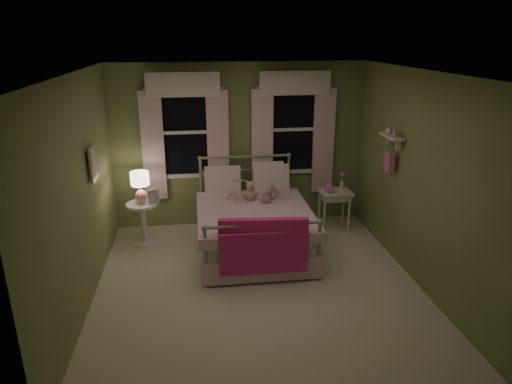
{
  "coord_description": "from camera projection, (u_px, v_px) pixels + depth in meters",
  "views": [
    {
      "loc": [
        -0.71,
        -4.98,
        2.99
      ],
      "look_at": [
        0.07,
        0.7,
        1.0
      ],
      "focal_mm": 32.0,
      "sensor_mm": 36.0,
      "label": 1
    }
  ],
  "objects": [
    {
      "name": "nightstand_left",
      "position": [
        143.0,
        218.0,
        6.74
      ],
      "size": [
        0.46,
        0.46,
        0.65
      ],
      "color": "white",
      "rests_on": "ground"
    },
    {
      "name": "framed_picture",
      "position": [
        93.0,
        163.0,
        5.55
      ],
      "size": [
        0.03,
        0.32,
        0.42
      ],
      "color": "beige",
      "rests_on": "room_shell"
    },
    {
      "name": "bud_vase",
      "position": [
        342.0,
        181.0,
        7.19
      ],
      "size": [
        0.06,
        0.06,
        0.28
      ],
      "color": "white",
      "rests_on": "nightstand_right"
    },
    {
      "name": "child_left",
      "position": [
        230.0,
        182.0,
        6.78
      ],
      "size": [
        0.26,
        0.19,
        0.69
      ],
      "primitive_type": "imported",
      "rotation": [
        0.0,
        0.0,
        3.23
      ],
      "color": "#F7D1DD",
      "rests_on": "bed"
    },
    {
      "name": "book_left",
      "position": [
        232.0,
        184.0,
        6.53
      ],
      "size": [
        0.21,
        0.14,
        0.26
      ],
      "primitive_type": "imported",
      "rotation": [
        1.22,
        0.0,
        -0.11
      ],
      "color": "beige",
      "rests_on": "child_left"
    },
    {
      "name": "teddy_bear",
      "position": [
        250.0,
        192.0,
        6.71
      ],
      "size": [
        0.23,
        0.19,
        0.32
      ],
      "color": "tan",
      "rests_on": "bed"
    },
    {
      "name": "book_right",
      "position": [
        270.0,
        185.0,
        6.62
      ],
      "size": [
        0.23,
        0.19,
        0.26
      ],
      "primitive_type": "imported",
      "rotation": [
        1.22,
        0.0,
        0.5
      ],
      "color": "beige",
      "rests_on": "child_right"
    },
    {
      "name": "pink_throw",
      "position": [
        264.0,
        240.0,
        5.56
      ],
      "size": [
        1.1,
        0.2,
        0.71
      ],
      "color": "#E72D7D",
      "rests_on": "bed"
    },
    {
      "name": "book_nightstand",
      "position": [
        148.0,
        204.0,
        6.6
      ],
      "size": [
        0.22,
        0.26,
        0.02
      ],
      "primitive_type": "imported",
      "rotation": [
        0.0,
        0.0,
        0.29
      ],
      "color": "beige",
      "rests_on": "nightstand_left"
    },
    {
      "name": "window_left",
      "position": [
        185.0,
        128.0,
        6.99
      ],
      "size": [
        1.34,
        0.13,
        1.96
      ],
      "color": "black",
      "rests_on": "room_shell"
    },
    {
      "name": "room_shell",
      "position": [
        258.0,
        187.0,
        5.31
      ],
      "size": [
        4.2,
        4.2,
        4.2
      ],
      "color": "silver",
      "rests_on": "ground"
    },
    {
      "name": "child_right",
      "position": [
        268.0,
        177.0,
        6.84
      ],
      "size": [
        0.45,
        0.39,
        0.78
      ],
      "primitive_type": "imported",
      "rotation": [
        0.0,
        0.0,
        2.86
      ],
      "color": "#F7D1DD",
      "rests_on": "bed"
    },
    {
      "name": "wall_shelf",
      "position": [
        390.0,
        149.0,
        6.13
      ],
      "size": [
        0.15,
        0.5,
        0.6
      ],
      "color": "white",
      "rests_on": "room_shell"
    },
    {
      "name": "nightstand_right",
      "position": [
        335.0,
        197.0,
        7.21
      ],
      "size": [
        0.5,
        0.4,
        0.64
      ],
      "color": "white",
      "rests_on": "ground"
    },
    {
      "name": "bed",
      "position": [
        253.0,
        225.0,
        6.59
      ],
      "size": [
        1.58,
        2.04,
        1.18
      ],
      "color": "white",
      "rests_on": "ground"
    },
    {
      "name": "pink_toy",
      "position": [
        329.0,
        188.0,
        7.14
      ],
      "size": [
        0.14,
        0.19,
        0.14
      ],
      "color": "pink",
      "rests_on": "nightstand_right"
    },
    {
      "name": "window_right",
      "position": [
        293.0,
        125.0,
        7.21
      ],
      "size": [
        1.34,
        0.13,
        1.96
      ],
      "color": "black",
      "rests_on": "room_shell"
    },
    {
      "name": "table_lamp",
      "position": [
        140.0,
        183.0,
        6.56
      ],
      "size": [
        0.27,
        0.27,
        0.45
      ],
      "color": "pink",
      "rests_on": "nightstand_left"
    }
  ]
}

